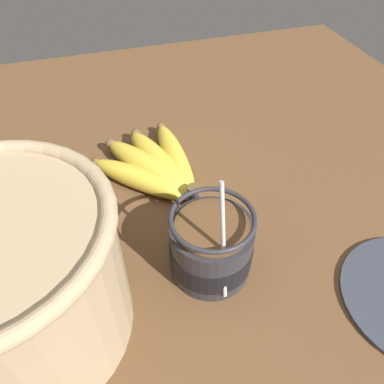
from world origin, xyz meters
The scene contains 4 objects.
table centered at (0.00, 0.00, 1.85)cm, with size 122.73×122.73×3.69cm.
coffee_mug centered at (-8.77, -1.99, 7.90)cm, with size 14.33×10.37×16.85cm.
banana_bunch centered at (11.00, 0.54, 5.61)cm, with size 21.49×15.98×4.34cm.
woven_basket centered at (-10.35, 20.21, 13.00)cm, with size 24.27×24.27×17.82cm.
Camera 1 is at (-35.24, 8.55, 44.98)cm, focal length 35.00 mm.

